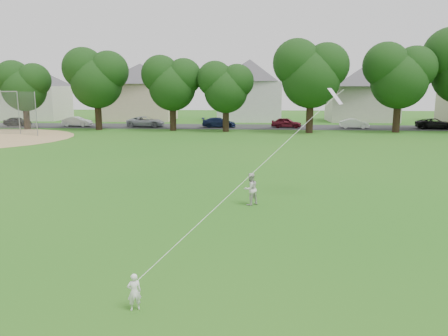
{
  "coord_description": "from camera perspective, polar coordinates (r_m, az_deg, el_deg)",
  "views": [
    {
      "loc": [
        0.96,
        -12.19,
        4.98
      ],
      "look_at": [
        -0.07,
        2.0,
        2.3
      ],
      "focal_mm": 35.0,
      "sensor_mm": 36.0,
      "label": 1
    }
  ],
  "objects": [
    {
      "name": "parked_cars",
      "position": [
        53.57,
        9.2,
        5.85
      ],
      "size": [
        71.04,
        2.6,
        1.28
      ],
      "color": "black",
      "rests_on": "ground"
    },
    {
      "name": "street",
      "position": [
        54.43,
        3.15,
        5.4
      ],
      "size": [
        90.0,
        7.0,
        0.01
      ],
      "primitive_type": "cube",
      "color": "#2D2D30",
      "rests_on": "ground"
    },
    {
      "name": "older_boy",
      "position": [
        18.5,
        3.49,
        -2.76
      ],
      "size": [
        0.85,
        0.83,
        1.38
      ],
      "primitive_type": "imported",
      "rotation": [
        0.0,
        0.0,
        3.83
      ],
      "color": "silver",
      "rests_on": "ground"
    },
    {
      "name": "tree_row",
      "position": [
        49.2,
        10.54,
        12.04
      ],
      "size": [
        81.55,
        8.85,
        11.51
      ],
      "color": "black",
      "rests_on": "ground"
    },
    {
      "name": "ground",
      "position": [
        13.2,
        -0.33,
        -11.49
      ],
      "size": [
        160.0,
        160.0,
        0.0
      ],
      "primitive_type": "plane",
      "color": "#206216",
      "rests_on": "ground"
    },
    {
      "name": "house_row",
      "position": [
        64.19,
        3.7,
        10.6
      ],
      "size": [
        76.37,
        13.66,
        10.31
      ],
      "color": "silver",
      "rests_on": "ground"
    },
    {
      "name": "kite",
      "position": [
        14.43,
        5.63,
        1.07
      ],
      "size": [
        3.49,
        5.82,
        12.84
      ],
      "color": "white",
      "rests_on": "ground"
    },
    {
      "name": "toddler",
      "position": [
        10.37,
        -11.64,
        -15.56
      ],
      "size": [
        0.37,
        0.32,
        0.87
      ],
      "primitive_type": "imported",
      "rotation": [
        0.0,
        0.0,
        3.56
      ],
      "color": "white",
      "rests_on": "ground"
    }
  ]
}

